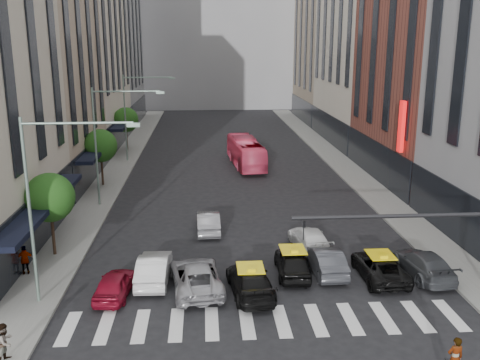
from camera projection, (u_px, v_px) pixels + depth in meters
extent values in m
plane|color=black|center=(273.00, 339.00, 22.99)|extent=(160.00, 160.00, 0.00)
cube|color=slate|center=(114.00, 175.00, 51.19)|extent=(3.00, 96.00, 0.15)
cube|color=slate|center=(350.00, 171.00, 52.71)|extent=(3.00, 96.00, 0.15)
cube|color=tan|center=(37.00, 47.00, 45.90)|extent=(8.00, 16.00, 24.00)
cube|color=gray|center=(108.00, 24.00, 80.88)|extent=(8.00, 18.00, 30.00)
cube|color=brown|center=(428.00, 35.00, 46.94)|extent=(8.00, 18.00, 26.00)
cube|color=tan|center=(329.00, 31.00, 83.39)|extent=(8.00, 18.00, 28.00)
cube|color=gray|center=(217.00, 11.00, 100.57)|extent=(30.00, 10.00, 36.00)
cylinder|color=black|center=(53.00, 229.00, 31.44)|extent=(0.18, 0.18, 3.15)
sphere|color=#1E3F12|center=(50.00, 197.00, 30.95)|extent=(2.88, 2.88, 2.88)
cylinder|color=black|center=(102.00, 167.00, 46.89)|extent=(0.18, 0.18, 3.15)
sphere|color=#1E3F12|center=(101.00, 146.00, 46.41)|extent=(2.88, 2.88, 2.88)
cylinder|color=black|center=(127.00, 136.00, 62.34)|extent=(0.18, 0.18, 3.15)
sphere|color=#1E3F12|center=(126.00, 120.00, 61.86)|extent=(2.88, 2.88, 2.88)
cylinder|color=gray|center=(30.00, 213.00, 24.96)|extent=(0.16, 0.16, 9.00)
cylinder|color=gray|center=(77.00, 123.00, 24.08)|extent=(5.00, 0.12, 0.12)
cube|color=gray|center=(133.00, 125.00, 24.27)|extent=(0.60, 0.25, 0.18)
cylinder|color=gray|center=(96.00, 148.00, 40.42)|extent=(0.16, 0.16, 9.00)
cylinder|color=gray|center=(126.00, 91.00, 39.53)|extent=(5.00, 0.12, 0.12)
cube|color=gray|center=(160.00, 93.00, 39.72)|extent=(0.60, 0.25, 0.18)
cylinder|color=gray|center=(125.00, 118.00, 55.87)|extent=(0.16, 0.16, 9.00)
cylinder|color=gray|center=(148.00, 77.00, 54.98)|extent=(5.00, 0.12, 0.12)
cube|color=gray|center=(172.00, 78.00, 55.17)|extent=(0.60, 0.25, 0.18)
cylinder|color=black|center=(418.00, 216.00, 20.94)|extent=(10.00, 0.16, 0.16)
imported|color=black|center=(304.00, 230.00, 20.77)|extent=(0.13, 0.16, 0.80)
cube|color=red|center=(402.00, 127.00, 41.64)|extent=(0.30, 0.70, 4.00)
imported|color=maroon|center=(115.00, 284.00, 26.73)|extent=(1.91, 3.96, 1.31)
imported|color=silver|center=(154.00, 268.00, 28.38)|extent=(1.69, 4.60, 1.50)
imported|color=#9D9CA1|center=(196.00, 276.00, 27.44)|extent=(3.07, 5.54, 1.47)
imported|color=black|center=(250.00, 281.00, 26.93)|extent=(2.47, 5.05, 1.41)
imported|color=black|center=(292.00, 262.00, 29.17)|extent=(1.88, 4.35, 1.46)
imported|color=#36383D|center=(326.00, 260.00, 29.49)|extent=(1.68, 4.45, 1.45)
imported|color=black|center=(380.00, 267.00, 28.79)|extent=(2.24, 4.80, 1.33)
imported|color=#3B3D42|center=(424.00, 264.00, 29.04)|extent=(2.33, 4.98, 1.41)
imported|color=#97989D|center=(208.00, 222.00, 35.85)|extent=(1.62, 4.32, 1.41)
imported|color=white|center=(310.00, 239.00, 32.75)|extent=(2.22, 4.84, 1.37)
imported|color=#F0466D|center=(246.00, 152.00, 54.62)|extent=(3.41, 10.54, 2.88)
imported|color=gray|center=(457.00, 343.00, 19.52)|extent=(0.65, 0.46, 1.71)
imported|color=gray|center=(5.00, 342.00, 21.01)|extent=(0.77, 0.90, 1.61)
imported|color=gray|center=(25.00, 260.00, 28.91)|extent=(1.01, 0.58, 1.61)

